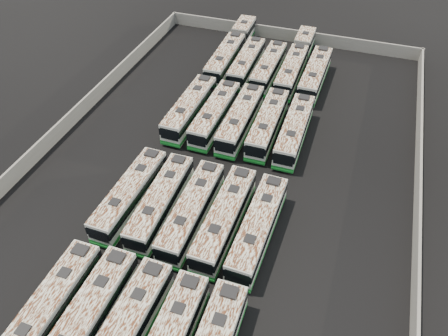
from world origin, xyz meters
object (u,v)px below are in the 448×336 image
bus_midback_far_left (190,109)px  bus_front_far_left (50,309)px  bus_back_right (296,61)px  bus_front_left (87,320)px  bus_back_center (268,68)px  bus_midfront_center (192,211)px  bus_midback_left (215,114)px  bus_midback_right (268,124)px  bus_front_center (124,334)px  bus_back_left (247,63)px  bus_midback_far_right (294,130)px  bus_midfront_left (161,202)px  bus_midfront_right (224,218)px  bus_midback_center (240,119)px  bus_back_far_left (232,49)px  bus_back_far_right (315,75)px  bus_midfront_far_right (258,228)px  bus_midfront_far_left (130,194)px

bus_midback_far_left → bus_front_far_left: bearing=-89.1°
bus_back_right → bus_front_left: bearing=-98.6°
bus_front_left → bus_back_center: size_ratio=1.04×
bus_midfront_center → bus_midback_far_left: 18.71m
bus_midback_left → bus_midback_right: size_ratio=1.00×
bus_front_left → bus_front_center: 3.55m
bus_front_center → bus_back_left: 46.31m
bus_midback_far_right → bus_back_right: bus_midback_far_right is taller
bus_front_far_left → bus_midfront_left: bearing=76.1°
bus_midfront_right → bus_midback_far_right: 17.40m
bus_front_left → bus_midback_center: bearing=83.8°
bus_back_far_left → bus_back_far_right: (14.50, -3.71, -0.01)m
bus_midfront_right → bus_back_far_right: bus_back_far_right is taller
bus_midfront_far_right → bus_midfront_far_left: bearing=-178.9°
bus_midback_left → bus_midfront_center: bearing=-77.2°
bus_midfront_center → bus_back_left: (-3.66, 31.84, -0.02)m
bus_midfront_far_right → bus_back_right: bus_midfront_far_right is taller
bus_front_left → bus_back_far_right: (10.84, 46.01, -0.00)m
bus_midback_far_right → bus_back_right: bearing=101.1°
bus_midback_left → bus_back_left: bus_midback_left is taller
bus_midfront_far_right → bus_back_far_right: (0.00, 31.71, 0.02)m
bus_front_far_left → bus_back_left: size_ratio=1.00×
bus_midback_center → bus_midback_far_right: (7.25, -0.01, -0.03)m
bus_midfront_center → bus_midfront_far_right: bus_midfront_far_right is taller
bus_midfront_far_left → bus_midback_center: 18.50m
bus_midback_center → bus_midback_right: 3.66m
bus_front_center → bus_midback_center: bearing=91.2°
bus_midfront_far_left → bus_midback_left: size_ratio=0.99×
bus_front_center → bus_back_right: 49.55m
bus_back_far_right → bus_midfront_far_right: bearing=-89.1°
bus_midfront_far_right → bus_midback_right: bus_midfront_far_right is taller
bus_front_far_left → bus_midfront_center: 16.11m
bus_front_center → bus_back_far_left: size_ratio=0.64×
bus_front_center → bus_midfront_left: 14.92m
bus_back_left → bus_back_center: bus_back_left is taller
bus_midback_right → bus_midback_left: bearing=-178.8°
bus_midfront_far_left → bus_midfront_left: (3.62, 0.08, -0.00)m
bus_midback_center → bus_back_left: (-3.60, 14.69, -0.06)m
bus_midfront_left → bus_midfront_center: bearing=-4.1°
bus_front_left → bus_midfront_center: (3.67, 14.25, -0.04)m
bus_midfront_far_right → bus_midback_far_left: (-14.47, 17.19, 0.03)m
bus_midfront_far_left → bus_midfront_right: bus_midfront_right is taller
bus_midfront_right → bus_back_far_right: 31.83m
bus_front_left → bus_midfront_right: (7.26, 14.38, -0.01)m
bus_midfront_far_right → bus_back_center: 32.44m
bus_midback_left → bus_back_far_right: (10.81, 14.57, 0.04)m
bus_midfront_far_right → bus_midback_far_left: bus_midback_far_left is taller
bus_midback_right → bus_back_center: (-3.64, 14.24, -0.04)m
bus_midback_left → bus_back_left: 14.65m
bus_midfront_center → bus_midback_left: size_ratio=0.99×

